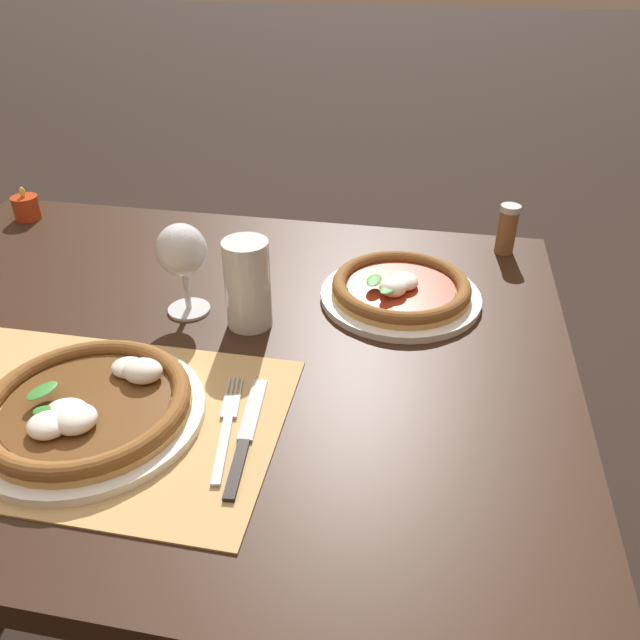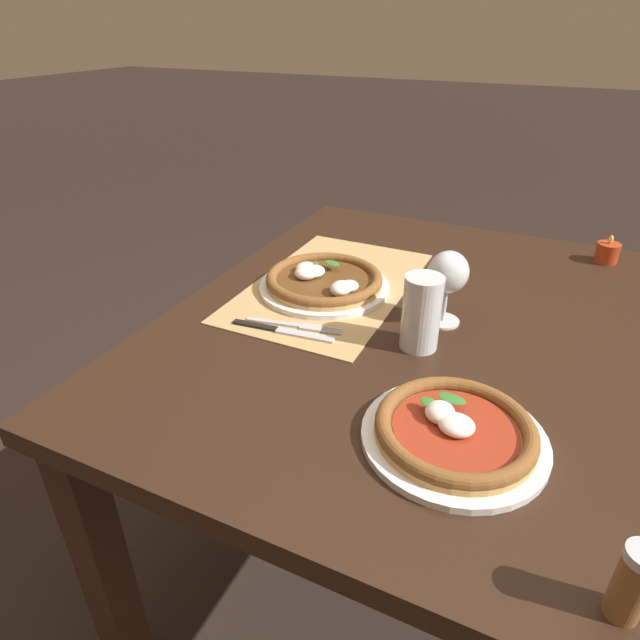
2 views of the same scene
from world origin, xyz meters
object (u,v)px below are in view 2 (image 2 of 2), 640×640
Objects in this scene: pint_glass at (421,314)px; fork at (295,325)px; pizza_far at (454,431)px; wine_glass at (448,275)px; pepper_shaker at (633,583)px; votive_candle at (607,253)px; knife at (283,331)px; pizza_near at (324,281)px.

fork is at bearing -80.68° from pint_glass.
pizza_far is 1.77× the size of wine_glass.
pizza_far is 0.37m from wine_glass.
pint_glass reaches higher than pepper_shaker.
pizza_far is at bearing 27.72° from pint_glass.
votive_candle is (-0.59, 0.32, -0.05)m from pint_glass.
knife is at bearing -40.83° from votive_candle.
fork is at bearing -41.55° from votive_candle.
fork is 0.70m from pepper_shaker.
pizza_far is 1.27× the size of knife.
wine_glass is at bearing 84.44° from pizza_near.
votive_candle is at bearing 139.17° from knife.
pint_glass is 0.27m from knife.
pint_glass is at bearing 99.32° from fork.
pint_glass reaches higher than votive_candle.
wine_glass is at bearing 123.33° from knife.
knife is 2.99× the size of votive_candle.
pizza_near is 0.74m from votive_candle.
fork is at bearing -117.59° from pizza_far.
pizza_near is 0.30m from pint_glass.
fork is (-0.19, -0.37, -0.01)m from pizza_far.
votive_candle is 1.01m from pepper_shaker.
pizza_near is 0.18m from fork.
pizza_near is 0.53m from pizza_far.
pizza_far is 1.37× the size of fork.
pizza_near is 1.92× the size of wine_glass.
wine_glass reaches higher than knife.
fork is 2.06× the size of pepper_shaker.
votive_candle reaches higher than fork.
pint_glass reaches higher than pizza_far.
pepper_shaker is at bearing 31.53° from wine_glass.
pizza_far is 1.89× the size of pint_glass.
votive_candle is at bearing 166.65° from pizza_far.
votive_candle is at bearing 128.10° from pizza_near.
votive_candle is 0.74× the size of pepper_shaker.
fork is at bearing 6.00° from pizza_near.
votive_candle is at bearing 148.24° from wine_glass.
pepper_shaker reaches higher than votive_candle.
pizza_near reaches higher than knife.
pepper_shaker is (0.42, 0.34, -0.02)m from pint_glass.
knife is (0.07, -0.26, -0.06)m from pint_glass.
fork is 0.03m from knife.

